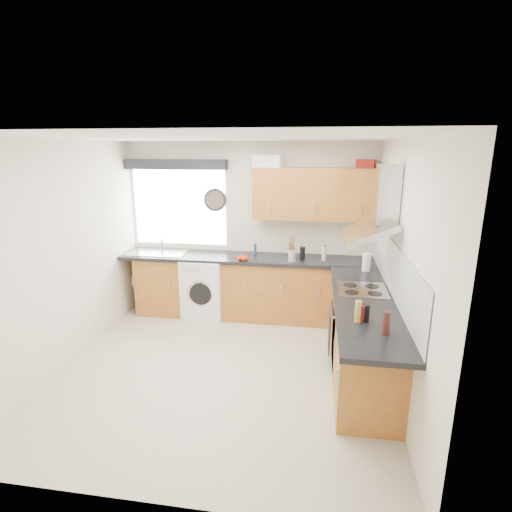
% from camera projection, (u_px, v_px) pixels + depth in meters
% --- Properties ---
extents(ground_plane, '(3.60, 3.60, 0.00)m').
position_uv_depth(ground_plane, '(223.00, 369.00, 4.49)').
color(ground_plane, beige).
extents(ceiling, '(3.60, 3.60, 0.02)m').
position_uv_depth(ceiling, '(217.00, 138.00, 3.84)').
color(ceiling, white).
rests_on(ceiling, wall_back).
extents(wall_back, '(3.60, 0.02, 2.50)m').
position_uv_depth(wall_back, '(249.00, 229.00, 5.89)').
color(wall_back, silver).
rests_on(wall_back, ground_plane).
extents(wall_front, '(3.60, 0.02, 2.50)m').
position_uv_depth(wall_front, '(150.00, 341.00, 2.45)').
color(wall_front, silver).
rests_on(wall_front, ground_plane).
extents(wall_left, '(0.02, 3.60, 2.50)m').
position_uv_depth(wall_left, '(62.00, 255.00, 4.43)').
color(wall_left, silver).
rests_on(wall_left, ground_plane).
extents(wall_right, '(0.02, 3.60, 2.50)m').
position_uv_depth(wall_right, '(399.00, 270.00, 3.90)').
color(wall_right, silver).
rests_on(wall_right, ground_plane).
extents(window, '(1.40, 0.02, 1.10)m').
position_uv_depth(window, '(180.00, 207.00, 5.95)').
color(window, white).
rests_on(window, wall_back).
extents(window_blind, '(1.50, 0.18, 0.14)m').
position_uv_depth(window_blind, '(175.00, 164.00, 5.70)').
color(window_blind, black).
rests_on(window_blind, wall_back).
extents(splashback, '(0.01, 3.00, 0.54)m').
position_uv_depth(splashback, '(392.00, 268.00, 4.21)').
color(splashback, white).
rests_on(splashback, wall_right).
extents(base_cab_back, '(3.00, 0.58, 0.86)m').
position_uv_depth(base_cab_back, '(239.00, 288.00, 5.84)').
color(base_cab_back, brown).
rests_on(base_cab_back, ground_plane).
extents(base_cab_corner, '(0.60, 0.60, 0.86)m').
position_uv_depth(base_cab_corner, '(351.00, 294.00, 5.59)').
color(base_cab_corner, brown).
rests_on(base_cab_corner, ground_plane).
extents(base_cab_right, '(0.58, 2.10, 0.86)m').
position_uv_depth(base_cab_right, '(361.00, 337.00, 4.30)').
color(base_cab_right, brown).
rests_on(base_cab_right, ground_plane).
extents(worktop_back, '(3.60, 0.62, 0.05)m').
position_uv_depth(worktop_back, '(246.00, 258.00, 5.69)').
color(worktop_back, black).
rests_on(worktop_back, base_cab_back).
extents(worktop_right, '(0.62, 2.42, 0.05)m').
position_uv_depth(worktop_right, '(365.00, 303.00, 4.04)').
color(worktop_right, black).
rests_on(worktop_right, base_cab_right).
extents(sink, '(0.84, 0.46, 0.10)m').
position_uv_depth(sink, '(157.00, 250.00, 5.87)').
color(sink, '#AEAFAF').
rests_on(sink, worktop_back).
extents(oven, '(0.56, 0.58, 0.85)m').
position_uv_depth(oven, '(359.00, 331.00, 4.45)').
color(oven, black).
rests_on(oven, ground_plane).
extents(hob_plate, '(0.52, 0.52, 0.01)m').
position_uv_depth(hob_plate, '(362.00, 290.00, 4.32)').
color(hob_plate, '#AEAFAF').
rests_on(hob_plate, worktop_right).
extents(extractor_hood, '(0.52, 0.78, 0.66)m').
position_uv_depth(extractor_hood, '(378.00, 212.00, 4.08)').
color(extractor_hood, '#AEAFAF').
rests_on(extractor_hood, wall_right).
extents(upper_cabinets, '(1.70, 0.35, 0.70)m').
position_uv_depth(upper_cabinets, '(315.00, 194.00, 5.44)').
color(upper_cabinets, brown).
rests_on(upper_cabinets, wall_back).
extents(washing_machine, '(0.65, 0.63, 0.87)m').
position_uv_depth(washing_machine, '(206.00, 287.00, 5.85)').
color(washing_machine, white).
rests_on(washing_machine, ground_plane).
extents(wall_clock, '(0.33, 0.04, 0.33)m').
position_uv_depth(wall_clock, '(215.00, 200.00, 5.81)').
color(wall_clock, black).
rests_on(wall_clock, wall_back).
extents(casserole, '(0.44, 0.36, 0.16)m').
position_uv_depth(casserole, '(269.00, 161.00, 5.49)').
color(casserole, white).
rests_on(casserole, upper_cabinets).
extents(storage_box, '(0.27, 0.24, 0.11)m').
position_uv_depth(storage_box, '(366.00, 164.00, 5.33)').
color(storage_box, '#A92016').
rests_on(storage_box, upper_cabinets).
extents(utensil_pot, '(0.13, 0.13, 0.15)m').
position_uv_depth(utensil_pot, '(292.00, 256.00, 5.43)').
color(utensil_pot, gray).
rests_on(utensil_pot, worktop_back).
extents(kitchen_roll, '(0.13, 0.13, 0.23)m').
position_uv_depth(kitchen_roll, '(366.00, 262.00, 4.99)').
color(kitchen_roll, white).
rests_on(kitchen_roll, worktop_right).
extents(tomato_cluster, '(0.16, 0.16, 0.06)m').
position_uv_depth(tomato_cluster, '(243.00, 258.00, 5.49)').
color(tomato_cluster, red).
rests_on(tomato_cluster, worktop_back).
extents(jar_0, '(0.04, 0.04, 0.17)m').
position_uv_depth(jar_0, '(294.00, 253.00, 5.54)').
color(jar_0, olive).
rests_on(jar_0, worktop_back).
extents(jar_1, '(0.06, 0.06, 0.18)m').
position_uv_depth(jar_1, '(324.00, 254.00, 5.46)').
color(jar_1, '#BFB2A3').
rests_on(jar_1, worktop_back).
extents(jar_2, '(0.04, 0.04, 0.16)m').
position_uv_depth(jar_2, '(255.00, 249.00, 5.79)').
color(jar_2, navy).
rests_on(jar_2, worktop_back).
extents(jar_3, '(0.07, 0.07, 0.19)m').
position_uv_depth(jar_3, '(302.00, 253.00, 5.48)').
color(jar_3, black).
rests_on(jar_3, worktop_back).
extents(jar_4, '(0.04, 0.04, 0.21)m').
position_uv_depth(jar_4, '(290.00, 250.00, 5.60)').
color(jar_4, maroon).
rests_on(jar_4, worktop_back).
extents(jar_5, '(0.04, 0.04, 0.19)m').
position_uv_depth(jar_5, '(324.00, 252.00, 5.56)').
color(jar_5, brown).
rests_on(jar_5, worktop_back).
extents(bottle_0, '(0.06, 0.06, 0.20)m').
position_uv_depth(bottle_0, '(386.00, 323.00, 3.27)').
color(bottle_0, '#3D1A16').
rests_on(bottle_0, worktop_right).
extents(bottle_1, '(0.07, 0.07, 0.16)m').
position_uv_depth(bottle_1, '(366.00, 313.00, 3.54)').
color(bottle_1, black).
rests_on(bottle_1, worktop_right).
extents(bottle_2, '(0.06, 0.06, 0.20)m').
position_uv_depth(bottle_2, '(358.00, 312.00, 3.51)').
color(bottle_2, olive).
rests_on(bottle_2, worktop_right).
extents(bottle_3, '(0.05, 0.05, 0.15)m').
position_uv_depth(bottle_3, '(362.00, 314.00, 3.52)').
color(bottle_3, '#531211').
rests_on(bottle_3, worktop_right).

